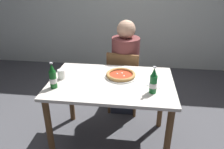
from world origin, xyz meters
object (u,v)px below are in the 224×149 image
at_px(pizza_margherita_near, 121,75).
at_px(napkin_with_cutlery, 153,82).
at_px(beer_bottle_left, 153,82).
at_px(dining_table_main, 111,92).
at_px(chair_behind_table, 124,79).
at_px(beer_bottle_center, 53,77).
at_px(paper_cup, 61,74).
at_px(diner_seated, 125,70).

distance_m(pizza_margherita_near, napkin_with_cutlery, 0.33).
distance_m(pizza_margherita_near, beer_bottle_left, 0.42).
height_order(dining_table_main, napkin_with_cutlery, napkin_with_cutlery).
relative_size(chair_behind_table, beer_bottle_center, 3.44).
bearing_deg(pizza_margherita_near, chair_behind_table, 89.99).
relative_size(pizza_margherita_near, napkin_with_cutlery, 1.41).
xyz_separation_m(dining_table_main, chair_behind_table, (0.08, 0.61, -0.15)).
distance_m(chair_behind_table, napkin_with_cutlery, 0.72).
height_order(pizza_margherita_near, beer_bottle_left, beer_bottle_left).
distance_m(dining_table_main, pizza_margherita_near, 0.19).
bearing_deg(paper_cup, napkin_with_cutlery, 1.51).
relative_size(dining_table_main, napkin_with_cutlery, 5.27).
bearing_deg(dining_table_main, pizza_margherita_near, 53.02).
relative_size(napkin_with_cutlery, paper_cup, 2.40).
xyz_separation_m(pizza_margherita_near, napkin_with_cutlery, (0.32, -0.09, -0.02)).
distance_m(dining_table_main, beer_bottle_left, 0.47).
bearing_deg(pizza_margherita_near, beer_bottle_left, -42.01).
relative_size(dining_table_main, diner_seated, 0.99).
bearing_deg(chair_behind_table, napkin_with_cutlery, 126.33).
bearing_deg(diner_seated, chair_behind_table, -100.64).
relative_size(chair_behind_table, napkin_with_cutlery, 3.74).
distance_m(dining_table_main, napkin_with_cutlery, 0.42).
xyz_separation_m(diner_seated, beer_bottle_center, (-0.60, -0.84, 0.27)).
bearing_deg(dining_table_main, beer_bottle_center, -160.05).
relative_size(diner_seated, paper_cup, 12.73).
relative_size(chair_behind_table, paper_cup, 8.95).
bearing_deg(diner_seated, dining_table_main, -97.89).
bearing_deg(paper_cup, dining_table_main, 0.05).
bearing_deg(diner_seated, beer_bottle_left, -70.35).
bearing_deg(chair_behind_table, dining_table_main, 89.97).
bearing_deg(beer_bottle_left, paper_cup, 169.43).
xyz_separation_m(chair_behind_table, beer_bottle_center, (-0.59, -0.79, 0.37)).
relative_size(dining_table_main, chair_behind_table, 1.41).
height_order(pizza_margherita_near, paper_cup, paper_cup).
relative_size(pizza_margherita_near, beer_bottle_center, 1.30).
bearing_deg(chair_behind_table, pizza_margherita_near, 97.61).
height_order(beer_bottle_left, paper_cup, beer_bottle_left).
height_order(diner_seated, pizza_margherita_near, diner_seated).
distance_m(beer_bottle_center, napkin_with_cutlery, 0.94).
distance_m(diner_seated, napkin_with_cutlery, 0.73).
bearing_deg(beer_bottle_center, diner_seated, 54.66).
bearing_deg(pizza_margherita_near, diner_seated, 89.02).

